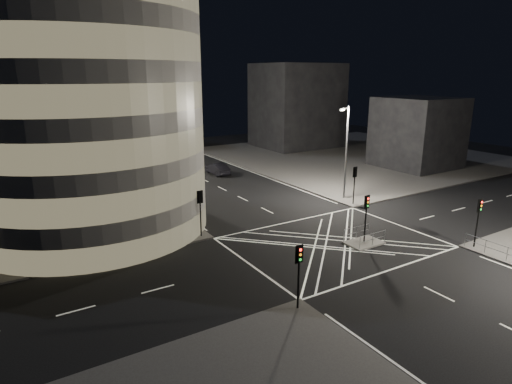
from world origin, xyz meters
TOP-DOWN VIEW (x-y plane):
  - ground at (0.00, 0.00)m, footprint 120.00×120.00m
  - sidewalk_far_right at (29.00, 27.00)m, footprint 42.00×42.00m
  - central_island at (2.00, -1.50)m, footprint 3.00×2.00m
  - office_tower_curved at (-20.74, 18.74)m, footprint 30.00×29.00m
  - building_right_far at (26.00, 40.00)m, footprint 14.00×12.00m
  - building_right_near at (30.00, 16.00)m, footprint 10.00×10.00m
  - building_far_end at (-4.00, 58.00)m, footprint 18.00×8.00m
  - tree_a at (-10.50, 9.00)m, footprint 4.94×4.94m
  - tree_b at (-10.50, 15.00)m, footprint 4.18×4.18m
  - tree_c at (-10.50, 21.00)m, footprint 4.24×4.24m
  - tree_d at (-10.50, 27.00)m, footprint 5.28×5.28m
  - tree_e at (-10.50, 33.00)m, footprint 3.42×3.42m
  - traffic_signal_fl at (-8.80, 6.80)m, footprint 0.55×0.22m
  - traffic_signal_nl at (-8.80, -6.80)m, footprint 0.55×0.22m
  - traffic_signal_fr at (8.80, 6.80)m, footprint 0.55×0.22m
  - traffic_signal_nr at (8.80, -6.80)m, footprint 0.55×0.22m
  - traffic_signal_island at (2.00, -1.50)m, footprint 0.55×0.22m
  - street_lamp_left_near at (-9.44, 12.00)m, footprint 1.25×0.25m
  - street_lamp_left_far at (-9.44, 30.00)m, footprint 1.25×0.25m
  - street_lamp_right_far at (9.44, 9.00)m, footprint 1.25×0.25m
  - railing_island_south at (2.00, -2.40)m, footprint 2.80×0.06m
  - railing_island_north at (2.00, -0.60)m, footprint 2.80×0.06m
  - sedan at (2.90, 27.14)m, footprint 1.75×4.87m

SIDE VIEW (x-z plane):
  - ground at x=0.00m, z-range 0.00..0.00m
  - sidewalk_far_right at x=29.00m, z-range 0.00..0.15m
  - central_island at x=2.00m, z-range 0.00..0.15m
  - railing_island_south at x=2.00m, z-range 0.15..1.25m
  - railing_island_north at x=2.00m, z-range 0.15..1.25m
  - sedan at x=2.90m, z-range 0.00..1.60m
  - traffic_signal_fl at x=-8.80m, z-range 0.91..4.91m
  - traffic_signal_nl at x=-8.80m, z-range 0.91..4.91m
  - traffic_signal_fr at x=8.80m, z-range 0.91..4.91m
  - traffic_signal_nr at x=8.80m, z-range 0.91..4.91m
  - traffic_signal_island at x=2.00m, z-range 0.91..4.91m
  - tree_e at x=-10.50m, z-range 1.16..7.14m
  - tree_c at x=-10.50m, z-range 1.08..7.83m
  - tree_b at x=-10.50m, z-range 1.10..7.82m
  - tree_a at x=-10.50m, z-range 1.09..8.66m
  - building_right_near at x=30.00m, z-range 0.15..10.15m
  - tree_d at x=-10.50m, z-range 1.29..9.65m
  - street_lamp_left_near at x=-9.44m, z-range 0.54..10.54m
  - street_lamp_left_far at x=-9.44m, z-range 0.54..10.54m
  - street_lamp_right_far at x=9.44m, z-range 0.54..10.54m
  - building_right_far at x=26.00m, z-range 0.15..15.15m
  - building_far_end at x=-4.00m, z-range 0.00..18.00m
  - office_tower_curved at x=-20.74m, z-range -0.95..26.25m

